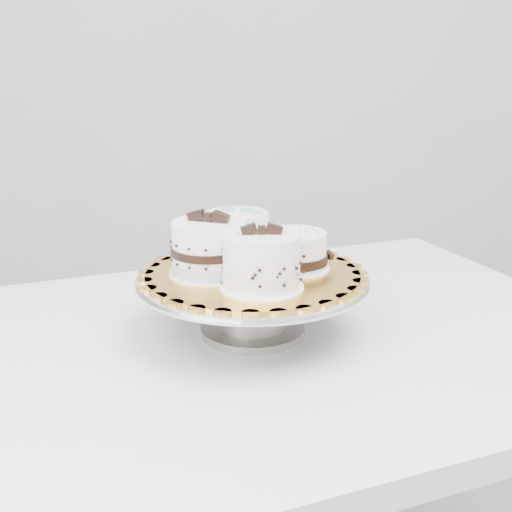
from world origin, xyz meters
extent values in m
cube|color=white|center=(-0.12, 0.21, 0.73)|extent=(1.28, 0.96, 0.04)
cube|color=white|center=(0.34, 0.63, 0.36)|extent=(0.06, 0.06, 0.71)
cylinder|color=gray|center=(-0.12, 0.22, 0.76)|extent=(0.16, 0.16, 0.01)
cylinder|color=gray|center=(-0.12, 0.22, 0.79)|extent=(0.11, 0.11, 0.09)
cylinder|color=silver|center=(-0.12, 0.22, 0.84)|extent=(0.35, 0.35, 0.01)
cylinder|color=silver|center=(-0.12, 0.22, 0.84)|extent=(0.36, 0.36, 0.00)
cylinder|color=#C6842A|center=(-0.12, 0.22, 0.85)|extent=(0.42, 0.42, 0.00)
cylinder|color=white|center=(-0.12, 0.15, 0.85)|extent=(0.12, 0.12, 0.00)
cylinder|color=white|center=(-0.12, 0.15, 0.89)|extent=(0.12, 0.12, 0.08)
cylinder|color=white|center=(-0.18, 0.23, 0.85)|extent=(0.12, 0.12, 0.00)
cylinder|color=white|center=(-0.18, 0.23, 0.89)|extent=(0.15, 0.15, 0.08)
cylinder|color=#99B4C2|center=(-0.18, 0.23, 0.86)|extent=(0.11, 0.11, 0.02)
cylinder|color=black|center=(-0.18, 0.23, 0.89)|extent=(0.12, 0.12, 0.01)
cylinder|color=white|center=(-0.13, 0.30, 0.85)|extent=(0.12, 0.12, 0.00)
cylinder|color=white|center=(-0.13, 0.30, 0.89)|extent=(0.12, 0.12, 0.07)
cylinder|color=white|center=(-0.05, 0.23, 0.85)|extent=(0.11, 0.11, 0.00)
cylinder|color=white|center=(-0.05, 0.23, 0.88)|extent=(0.12, 0.12, 0.05)
cylinder|color=black|center=(-0.05, 0.23, 0.87)|extent=(0.10, 0.10, 0.01)
camera|label=1|loc=(-0.31, -0.69, 1.16)|focal=45.00mm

